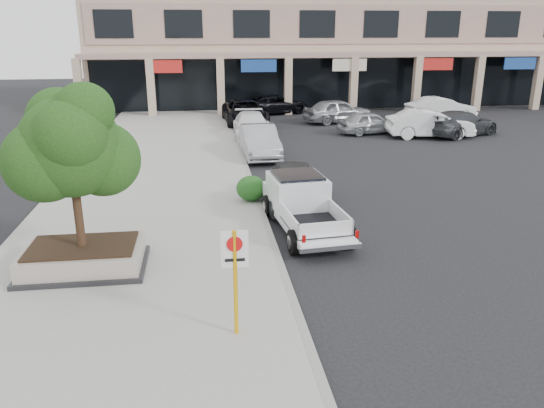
# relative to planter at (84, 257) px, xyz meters

# --- Properties ---
(ground) EXTENTS (120.00, 120.00, 0.00)m
(ground) POSITION_rel_planter_xyz_m (6.74, -0.77, -0.48)
(ground) COLOR black
(ground) RESTS_ON ground
(sidewalk) EXTENTS (8.00, 52.00, 0.15)m
(sidewalk) POSITION_rel_planter_xyz_m (1.24, 5.23, -0.40)
(sidewalk) COLOR gray
(sidewalk) RESTS_ON ground
(curb) EXTENTS (0.20, 52.00, 0.15)m
(curb) POSITION_rel_planter_xyz_m (5.19, 5.23, -0.40)
(curb) COLOR gray
(curb) RESTS_ON ground
(strip_mall) EXTENTS (40.55, 12.43, 9.50)m
(strip_mall) POSITION_rel_planter_xyz_m (14.74, 33.16, 4.27)
(strip_mall) COLOR tan
(strip_mall) RESTS_ON ground
(planter) EXTENTS (3.20, 2.20, 0.68)m
(planter) POSITION_rel_planter_xyz_m (0.00, 0.00, 0.00)
(planter) COLOR black
(planter) RESTS_ON sidewalk
(planter_tree) EXTENTS (2.90, 2.55, 4.00)m
(planter_tree) POSITION_rel_planter_xyz_m (0.13, 0.15, 2.94)
(planter_tree) COLOR black
(planter_tree) RESTS_ON planter
(no_parking_sign) EXTENTS (0.55, 0.09, 2.30)m
(no_parking_sign) POSITION_rel_planter_xyz_m (3.77, -3.65, 1.16)
(no_parking_sign) COLOR #DA9A0B
(no_parking_sign) RESTS_ON sidewalk
(hedge) EXTENTS (1.10, 0.99, 0.93)m
(hedge) POSITION_rel_planter_xyz_m (4.94, 5.24, 0.14)
(hedge) COLOR #124115
(hedge) RESTS_ON sidewalk
(pickup_truck) EXTENTS (2.43, 5.38, 1.64)m
(pickup_truck) POSITION_rel_planter_xyz_m (6.39, 2.37, 0.35)
(pickup_truck) COLOR white
(pickup_truck) RESTS_ON ground
(curb_car_a) EXTENTS (2.39, 4.67, 1.52)m
(curb_car_a) POSITION_rel_planter_xyz_m (6.46, 4.98, 0.29)
(curb_car_a) COLOR #2B2D30
(curb_car_a) RESTS_ON ground
(curb_car_b) EXTENTS (1.80, 4.80, 1.57)m
(curb_car_b) POSITION_rel_planter_xyz_m (6.08, 12.85, 0.31)
(curb_car_b) COLOR #A2A3AA
(curb_car_b) RESTS_ON ground
(curb_car_c) EXTENTS (2.17, 5.08, 1.46)m
(curb_car_c) POSITION_rel_planter_xyz_m (6.14, 17.67, 0.25)
(curb_car_c) COLOR white
(curb_car_c) RESTS_ON ground
(curb_car_d) EXTENTS (2.97, 5.96, 1.62)m
(curb_car_d) POSITION_rel_planter_xyz_m (6.15, 22.27, 0.34)
(curb_car_d) COLOR black
(curb_car_d) RESTS_ON ground
(lot_car_a) EXTENTS (4.22, 2.36, 1.36)m
(lot_car_a) POSITION_rel_planter_xyz_m (13.49, 18.05, 0.20)
(lot_car_a) COLOR #A1A5A9
(lot_car_a) RESTS_ON ground
(lot_car_b) EXTENTS (5.17, 2.28, 1.65)m
(lot_car_b) POSITION_rel_planter_xyz_m (16.64, 16.41, 0.35)
(lot_car_b) COLOR white
(lot_car_b) RESTS_ON ground
(lot_car_c) EXTENTS (5.59, 4.07, 1.50)m
(lot_car_c) POSITION_rel_planter_xyz_m (18.72, 16.69, 0.28)
(lot_car_c) COLOR #2F3135
(lot_car_c) RESTS_ON ground
(lot_car_d) EXTENTS (5.61, 3.77, 1.43)m
(lot_car_d) POSITION_rel_planter_xyz_m (8.83, 26.81, 0.24)
(lot_car_d) COLOR black
(lot_car_d) RESTS_ON ground
(lot_car_e) EXTENTS (5.10, 3.13, 1.62)m
(lot_car_e) POSITION_rel_planter_xyz_m (12.53, 22.25, 0.34)
(lot_car_e) COLOR gray
(lot_car_e) RESTS_ON ground
(lot_car_f) EXTENTS (5.02, 2.15, 1.61)m
(lot_car_f) POSITION_rel_planter_xyz_m (20.00, 22.30, 0.33)
(lot_car_f) COLOR silver
(lot_car_f) RESTS_ON ground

